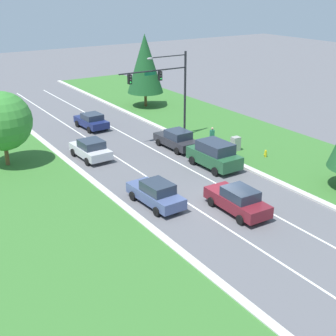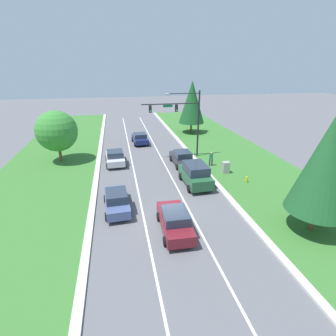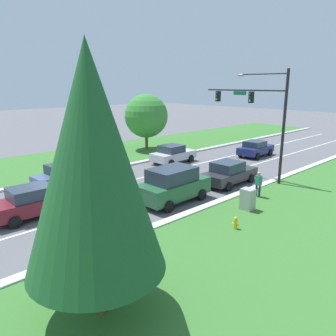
# 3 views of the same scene
# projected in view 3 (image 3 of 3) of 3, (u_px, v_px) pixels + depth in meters

# --- Properties ---
(ground_plane) EXTENTS (160.00, 160.00, 0.00)m
(ground_plane) POSITION_uv_depth(u_px,v_px,m) (61.00, 208.00, 18.73)
(ground_plane) COLOR #5B5B60
(curb_strip_right) EXTENTS (0.50, 90.00, 0.15)m
(curb_strip_right) POSITION_uv_depth(u_px,v_px,m) (118.00, 240.00, 14.73)
(curb_strip_right) COLOR beige
(curb_strip_right) RESTS_ON ground_plane
(curb_strip_left) EXTENTS (0.50, 90.00, 0.15)m
(curb_strip_left) POSITION_uv_depth(u_px,v_px,m) (24.00, 186.00, 22.69)
(curb_strip_left) COLOR beige
(curb_strip_left) RESTS_ON ground_plane
(grass_verge_right) EXTENTS (10.00, 90.00, 0.08)m
(grass_verge_right) POSITION_uv_depth(u_px,v_px,m) (208.00, 293.00, 11.04)
(grass_verge_right) COLOR #38702D
(grass_verge_right) RESTS_ON ground_plane
(grass_verge_left) EXTENTS (10.00, 90.00, 0.08)m
(grass_verge_left) POSITION_uv_depth(u_px,v_px,m) (0.00, 172.00, 26.39)
(grass_verge_left) COLOR #38702D
(grass_verge_left) RESTS_ON ground_plane
(lane_stripe_inner_left) EXTENTS (0.14, 81.00, 0.01)m
(lane_stripe_inner_left) POSITION_uv_depth(u_px,v_px,m) (48.00, 200.00, 19.99)
(lane_stripe_inner_left) COLOR white
(lane_stripe_inner_left) RESTS_ON ground_plane
(lane_stripe_inner_right) EXTENTS (0.14, 81.00, 0.01)m
(lane_stripe_inner_right) POSITION_uv_depth(u_px,v_px,m) (76.00, 217.00, 17.46)
(lane_stripe_inner_right) COLOR white
(lane_stripe_inner_right) RESTS_ON ground_plane
(traffic_signal_mast) EXTENTS (6.79, 0.41, 7.91)m
(traffic_signal_mast) POSITION_uv_depth(u_px,v_px,m) (260.00, 108.00, 23.24)
(traffic_signal_mast) COLOR black
(traffic_signal_mast) RESTS_ON ground_plane
(navy_sedan) EXTENTS (2.25, 4.29, 1.55)m
(navy_sedan) POSITION_uv_depth(u_px,v_px,m) (255.00, 148.00, 32.16)
(navy_sedan) COLOR navy
(navy_sedan) RESTS_ON ground_plane
(charcoal_sedan) EXTENTS (2.18, 4.61, 1.65)m
(charcoal_sedan) POSITION_uv_depth(u_px,v_px,m) (229.00, 173.00, 23.14)
(charcoal_sedan) COLOR #28282D
(charcoal_sedan) RESTS_ON ground_plane
(silver_sedan) EXTENTS (2.27, 4.31, 1.63)m
(silver_sedan) POSITION_uv_depth(u_px,v_px,m) (173.00, 154.00, 29.46)
(silver_sedan) COLOR silver
(silver_sedan) RESTS_ON ground_plane
(burgundy_sedan) EXTENTS (2.09, 4.73, 1.67)m
(burgundy_sedan) POSITION_uv_depth(u_px,v_px,m) (35.00, 201.00, 17.50)
(burgundy_sedan) COLOR maroon
(burgundy_sedan) RESTS_ON ground_plane
(forest_suv) EXTENTS (2.36, 4.65, 2.12)m
(forest_suv) POSITION_uv_depth(u_px,v_px,m) (173.00, 185.00, 19.54)
(forest_suv) COLOR #235633
(forest_suv) RESTS_ON ground_plane
(slate_blue_sedan) EXTENTS (2.12, 4.64, 1.65)m
(slate_blue_sedan) POSITION_uv_depth(u_px,v_px,m) (66.00, 175.00, 22.61)
(slate_blue_sedan) COLOR #475684
(slate_blue_sedan) RESTS_ON ground_plane
(utility_cabinet) EXTENTS (0.70, 0.60, 1.28)m
(utility_cabinet) POSITION_uv_depth(u_px,v_px,m) (248.00, 200.00, 18.24)
(utility_cabinet) COLOR #9E9E99
(utility_cabinet) RESTS_ON ground_plane
(pedestrian) EXTENTS (0.42, 0.31, 1.69)m
(pedestrian) POSITION_uv_depth(u_px,v_px,m) (258.00, 183.00, 20.25)
(pedestrian) COLOR #232842
(pedestrian) RESTS_ON ground_plane
(fire_hydrant) EXTENTS (0.34, 0.20, 0.70)m
(fire_hydrant) POSITION_uv_depth(u_px,v_px,m) (235.00, 224.00, 15.85)
(fire_hydrant) COLOR gold
(fire_hydrant) RESTS_ON ground_plane
(oak_near_left_tree) EXTENTS (4.58, 4.58, 5.94)m
(oak_near_left_tree) POSITION_uv_depth(u_px,v_px,m) (146.00, 116.00, 34.55)
(oak_near_left_tree) COLOR brown
(oak_near_left_tree) RESTS_ON ground_plane
(conifer_far_right_tree) EXTENTS (4.03, 4.03, 8.09)m
(conifer_far_right_tree) POSITION_uv_depth(u_px,v_px,m) (92.00, 161.00, 8.88)
(conifer_far_right_tree) COLOR brown
(conifer_far_right_tree) RESTS_ON ground_plane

